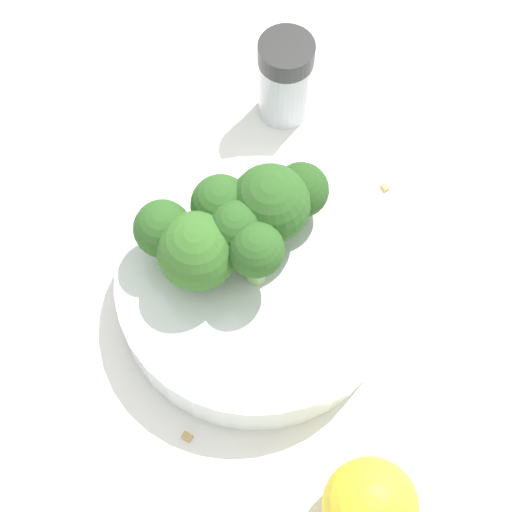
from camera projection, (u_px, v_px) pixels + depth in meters
ground_plane at (256, 299)px, 0.56m from camera, size 3.00×3.00×0.00m
bowl at (256, 288)px, 0.55m from camera, size 0.18×0.18×0.04m
broccoli_floret_0 at (270, 205)px, 0.52m from camera, size 0.05×0.05×0.06m
broccoli_floret_1 at (251, 260)px, 0.50m from camera, size 0.03×0.03×0.05m
broccoli_floret_2 at (197, 252)px, 0.51m from camera, size 0.05×0.05×0.05m
broccoli_floret_3 at (163, 230)px, 0.52m from camera, size 0.04×0.04×0.05m
broccoli_floret_4 at (221, 206)px, 0.52m from camera, size 0.04×0.04×0.05m
broccoli_floret_5 at (301, 191)px, 0.53m from camera, size 0.04×0.04×0.04m
broccoli_floret_6 at (236, 231)px, 0.51m from camera, size 0.03×0.03×0.05m
pepper_shaker at (285, 79)px, 0.60m from camera, size 0.04×0.04×0.07m
lemon_wedge at (370, 506)px, 0.48m from camera, size 0.05×0.05×0.05m
almond_crumb_0 at (187, 436)px, 0.52m from camera, size 0.01×0.01×0.01m
almond_crumb_1 at (385, 186)px, 0.60m from camera, size 0.01×0.01×0.01m
almond_crumb_3 at (227, 170)px, 0.60m from camera, size 0.01×0.01×0.01m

